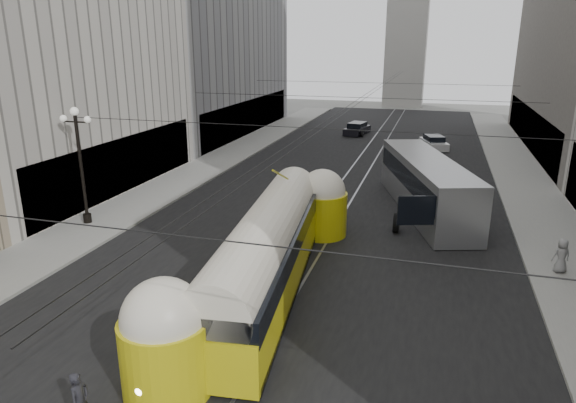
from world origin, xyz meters
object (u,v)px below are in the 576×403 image
Objects in this scene: streetcar at (267,250)px; pedestrian_crossing_a at (80,401)px; city_bus at (426,183)px; pedestrian_sidewalk_right at (562,256)px.

streetcar is 9.17m from pedestrian_crossing_a.
pedestrian_crossing_a is (-2.15, -8.87, -0.92)m from streetcar.
city_bus reaches higher than pedestrian_sidewalk_right.
streetcar is 13.80m from city_bus.
streetcar is at bearing -114.90° from city_bus.
streetcar reaches higher than city_bus.
pedestrian_crossing_a is at bearing -110.41° from city_bus.
city_bus is 8.54× the size of pedestrian_sidewalk_right.
pedestrian_sidewalk_right is (13.95, 13.79, 0.08)m from pedestrian_crossing_a.
pedestrian_crossing_a is at bearing 26.13° from pedestrian_sidewalk_right.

